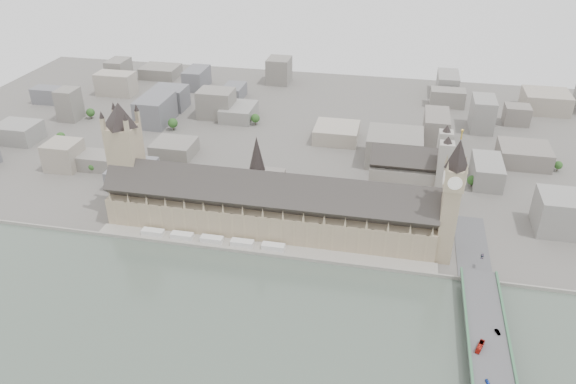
% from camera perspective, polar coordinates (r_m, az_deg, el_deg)
% --- Properties ---
extents(ground, '(900.00, 900.00, 0.00)m').
position_cam_1_polar(ground, '(447.61, -2.55, -5.32)').
color(ground, '#595651').
rests_on(ground, ground).
extents(embankment_wall, '(600.00, 1.50, 3.00)m').
position_cam_1_polar(embankment_wall, '(434.91, -3.04, -6.26)').
color(embankment_wall, gray).
rests_on(embankment_wall, ground).
extents(river_terrace, '(270.00, 15.00, 2.00)m').
position_cam_1_polar(river_terrace, '(441.10, -2.79, -5.76)').
color(river_terrace, gray).
rests_on(river_terrace, ground).
extents(terrace_tents, '(118.00, 7.00, 4.00)m').
position_cam_1_polar(terrace_tents, '(450.09, -7.74, -4.76)').
color(terrace_tents, silver).
rests_on(terrace_tents, river_terrace).
extents(palace_of_westminster, '(265.00, 40.73, 55.44)m').
position_cam_1_polar(palace_of_westminster, '(451.34, -2.01, -1.56)').
color(palace_of_westminster, tan).
rests_on(palace_of_westminster, ground).
extents(elizabeth_tower, '(17.00, 17.00, 107.50)m').
position_cam_1_polar(elizabeth_tower, '(415.70, 16.33, -0.13)').
color(elizabeth_tower, tan).
rests_on(elizabeth_tower, ground).
extents(victoria_tower, '(30.00, 30.00, 100.00)m').
position_cam_1_polar(victoria_tower, '(482.12, -16.16, 3.73)').
color(victoria_tower, tan).
rests_on(victoria_tower, ground).
extents(central_tower, '(13.00, 13.00, 48.00)m').
position_cam_1_polar(central_tower, '(442.01, -3.15, 2.91)').
color(central_tower, gray).
rests_on(central_tower, ground).
extents(westminster_bridge, '(25.00, 325.00, 10.25)m').
position_cam_1_polar(westminster_bridge, '(372.49, 19.61, -14.84)').
color(westminster_bridge, '#474749').
rests_on(westminster_bridge, ground).
extents(westminster_abbey, '(68.00, 36.00, 64.00)m').
position_cam_1_polar(westminster_abbey, '(506.08, 12.35, 1.68)').
color(westminster_abbey, '#A19C91').
rests_on(westminster_abbey, ground).
extents(city_skyline_inland, '(720.00, 360.00, 38.00)m').
position_cam_1_polar(city_skyline_inland, '(652.20, 2.69, 8.17)').
color(city_skyline_inland, gray).
rests_on(city_skyline_inland, ground).
extents(park_trees, '(110.00, 30.00, 15.00)m').
position_cam_1_polar(park_trees, '(494.84, -2.01, -0.60)').
color(park_trees, '#1E4A1A').
rests_on(park_trees, ground).
extents(red_bus_north, '(6.43, 11.31, 3.10)m').
position_cam_1_polar(red_bus_north, '(363.03, 18.92, -14.62)').
color(red_bus_north, red).
rests_on(red_bus_north, westminster_bridge).
extents(car_blue, '(2.83, 4.59, 1.46)m').
position_cam_1_polar(car_blue, '(345.33, 19.63, -17.74)').
color(car_blue, '#193AA4').
rests_on(car_blue, westminster_bridge).
extents(car_silver, '(3.50, 5.20, 1.62)m').
position_cam_1_polar(car_silver, '(377.14, 20.52, -13.16)').
color(car_silver, gray).
rests_on(car_silver, westminster_bridge).
extents(car_approach, '(2.97, 5.65, 1.56)m').
position_cam_1_polar(car_approach, '(439.01, 19.12, -6.20)').
color(car_approach, gray).
rests_on(car_approach, westminster_bridge).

